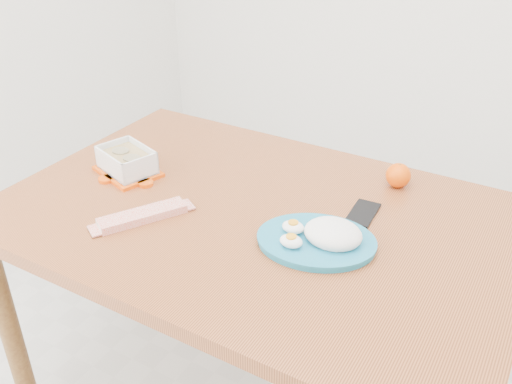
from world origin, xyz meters
The scene contains 6 objects.
dining_table centered at (-0.20, 0.06, 0.66)m, with size 1.35×0.90×0.75m.
food_container centered at (-0.63, 0.05, 0.79)m, with size 0.22×0.19×0.08m.
orange_fruit centered at (0.08, 0.38, 0.78)m, with size 0.07×0.07×0.07m, color #FF3E05.
rice_plate centered at (0.02, 0.01, 0.78)m, with size 0.36×0.36×0.08m.
candy_bar centered at (-0.43, -0.12, 0.76)m, with size 0.23×0.06×0.02m, color red.
smartphone centered at (0.05, 0.19, 0.75)m, with size 0.06×0.13×0.01m, color black.
Camera 1 is at (0.45, -1.04, 1.55)m, focal length 40.00 mm.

